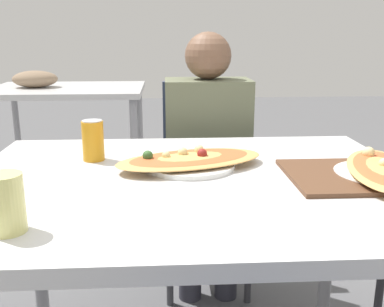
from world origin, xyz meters
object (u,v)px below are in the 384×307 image
object	(u,v)px
chair_far_seated	(205,172)
drink_glass	(5,203)
person_seated	(208,146)
dining_table	(192,202)
pizza_second	(381,170)
soda_can	(93,140)
pizza_main	(191,160)

from	to	relation	value
chair_far_seated	drink_glass	xyz separation A→B (m)	(-0.49, -1.13, 0.30)
chair_far_seated	drink_glass	world-z (taller)	chair_far_seated
person_seated	drink_glass	world-z (taller)	person_seated
dining_table	chair_far_seated	xyz separation A→B (m)	(0.11, 0.81, -0.17)
chair_far_seated	pizza_second	distance (m)	0.96
person_seated	drink_glass	xyz separation A→B (m)	(-0.49, -1.01, 0.15)
soda_can	dining_table	bearing A→B (deg)	-33.34
dining_table	pizza_main	xyz separation A→B (m)	(0.00, 0.10, 0.09)
chair_far_seated	soda_can	xyz separation A→B (m)	(-0.40, -0.61, 0.30)
chair_far_seated	drink_glass	size ratio (longest dim) A/B	7.81
soda_can	drink_glass	world-z (taller)	soda_can
soda_can	person_seated	bearing A→B (deg)	51.06
soda_can	drink_glass	bearing A→B (deg)	-100.06
drink_glass	pizza_main	bearing A→B (deg)	47.46
chair_far_seated	soda_can	world-z (taller)	chair_far_seated
person_seated	pizza_second	bearing A→B (deg)	119.68
soda_can	pizza_second	distance (m)	0.84
chair_far_seated	person_seated	size ratio (longest dim) A/B	0.81
dining_table	soda_can	xyz separation A→B (m)	(-0.29, 0.19, 0.13)
dining_table	person_seated	world-z (taller)	person_seated
soda_can	pizza_second	bearing A→B (deg)	-15.18
pizza_second	chair_far_seated	bearing A→B (deg)	116.06
pizza_main	drink_glass	xyz separation A→B (m)	(-0.39, -0.42, 0.04)
soda_can	pizza_main	bearing A→B (deg)	-17.66
chair_far_seated	drink_glass	distance (m)	1.27
chair_far_seated	person_seated	world-z (taller)	person_seated
pizza_main	person_seated	bearing A→B (deg)	79.80
person_seated	pizza_main	distance (m)	0.61
dining_table	person_seated	size ratio (longest dim) A/B	1.07
dining_table	pizza_main	bearing A→B (deg)	89.26
chair_far_seated	pizza_second	bearing A→B (deg)	116.06
person_seated	pizza_second	xyz separation A→B (m)	(0.41, -0.72, 0.11)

